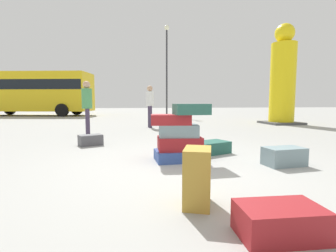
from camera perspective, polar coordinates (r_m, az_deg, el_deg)
The scene contains 13 objects.
ground_plane at distance 3.85m, azimuth 5.12°, elevation -9.45°, with size 80.00×80.00×0.00m, color #9E9E99.
suitcase_tower at distance 4.19m, azimuth 2.60°, elevation -2.22°, with size 0.98×0.57×0.97m.
suitcase_tan_foreground_far at distance 2.42m, azimuth 6.81°, elevation -11.65°, with size 0.25×0.37×0.56m, color #B28C33.
suitcase_teal_right_side at distance 4.87m, azimuth 9.49°, elevation -4.94°, with size 0.77×0.44×0.23m, color #26594C.
suitcase_maroon_behind_tower at distance 2.11m, azimuth 24.37°, elevation -19.42°, with size 0.61×0.37×0.24m, color maroon.
suitcase_navy_upright_blue at distance 5.49m, azimuth 4.47°, elevation -3.97°, with size 0.53×0.41×0.18m, color #334F99.
suitcase_slate_foreground_near at distance 4.31m, azimuth 25.23°, elevation -6.38°, with size 0.61×0.35×0.29m, color gray.
suitcase_charcoal_left_side at distance 5.98m, azimuth -17.46°, elevation -3.11°, with size 0.51×0.32×0.24m, color #4C4C51.
person_bearded_onlooker at distance 7.72m, azimuth -18.21°, elevation 5.03°, with size 0.30×0.34×1.62m.
person_tourist_with_camera at distance 9.65m, azimuth -4.21°, elevation 5.41°, with size 0.30×0.34×1.63m.
yellow_dummy_statue at distance 12.53m, azimuth 24.99°, elevation 9.63°, with size 1.53×1.53×4.49m.
parked_bus at distance 21.05m, azimuth -28.73°, elevation 7.12°, with size 8.77×4.22×3.15m.
lamp_post at distance 18.48m, azimuth -0.30°, elevation 15.50°, with size 0.36×0.36×6.49m.
Camera 1 is at (-0.96, -3.59, 0.99)m, focal length 26.37 mm.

